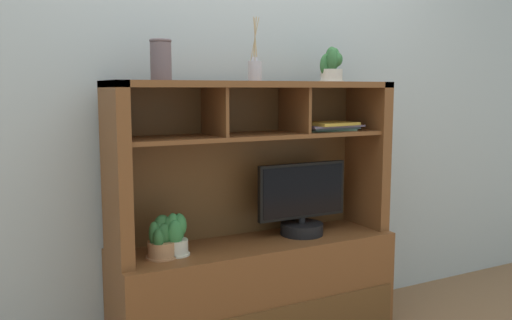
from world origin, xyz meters
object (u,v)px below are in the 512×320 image
Objects in this scene: magazine_stack_left at (329,126)px; media_console at (255,266)px; diffuser_bottle at (255,70)px; potted_orchid at (177,235)px; potted_succulent at (331,66)px; potted_fern at (161,239)px; ceramic_vase at (161,60)px; tv_monitor at (302,205)px.

media_console is at bearing 177.67° from magazine_stack_left.
magazine_stack_left is at bearing -2.96° from diffuser_bottle.
potted_orchid is 1.20m from potted_succulent.
media_console is 4.69× the size of diffuser_bottle.
potted_fern is 1.05× the size of ceramic_vase.
media_console reaches higher than magazine_stack_left.
potted_fern is 0.92m from diffuser_bottle.
magazine_stack_left reaches higher than potted_orchid.
diffuser_bottle is at bearing 90.00° from media_console.
potted_fern is at bearing -175.80° from potted_succulent.
potted_fern is (-0.07, -0.00, -0.01)m from potted_orchid.
potted_succulent reaches higher than potted_fern.
ceramic_vase is (-0.90, 0.03, 0.32)m from magazine_stack_left.
media_console is 1.13m from ceramic_vase.
magazine_stack_left is 1.88× the size of potted_succulent.
potted_orchid is at bearing -173.71° from media_console.
ceramic_vase reaches higher than tv_monitor.
potted_succulent is (0.20, 0.04, 0.73)m from tv_monitor.
potted_succulent is at bearing 2.86° from media_console.
media_console is at bearing 176.12° from tv_monitor.
tv_monitor is at bearing -179.82° from magazine_stack_left.
ceramic_vase reaches higher than potted_orchid.
ceramic_vase is (0.04, 0.07, 0.81)m from potted_fern.
magazine_stack_left is 1.91× the size of ceramic_vase.
potted_fern is at bearing -178.12° from magazine_stack_left.
diffuser_bottle reaches higher than media_console.
media_console is 0.82m from magazine_stack_left.
potted_fern is at bearing -119.88° from ceramic_vase.
magazine_stack_left is at bearing 2.01° from potted_orchid.
potted_succulent is at bearing 48.21° from magazine_stack_left.
diffuser_bottle reaches higher than potted_succulent.
magazine_stack_left is 0.52m from diffuser_bottle.
diffuser_bottle is 1.68× the size of ceramic_vase.
tv_monitor is 2.73× the size of potted_succulent.
tv_monitor is 0.44m from magazine_stack_left.
potted_succulent reaches higher than media_console.
diffuser_bottle is (-0.27, 0.02, 0.69)m from tv_monitor.
potted_succulent is at bearing 4.52° from potted_orchid.
potted_succulent reaches higher than magazine_stack_left.
media_console reaches higher than potted_orchid.
media_console is 7.52× the size of potted_fern.
ceramic_vase is at bearing -179.61° from potted_succulent.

